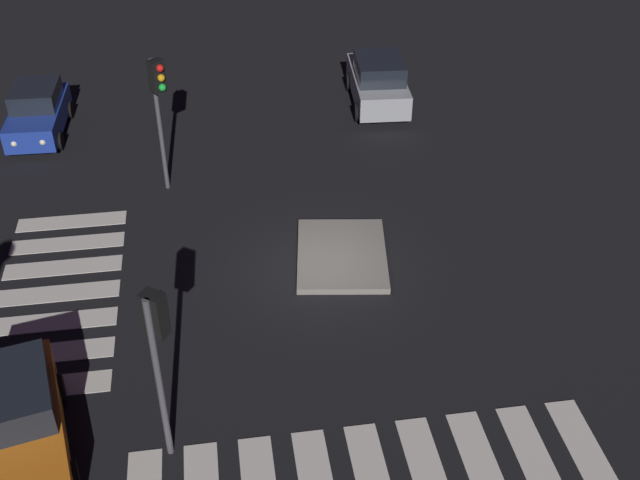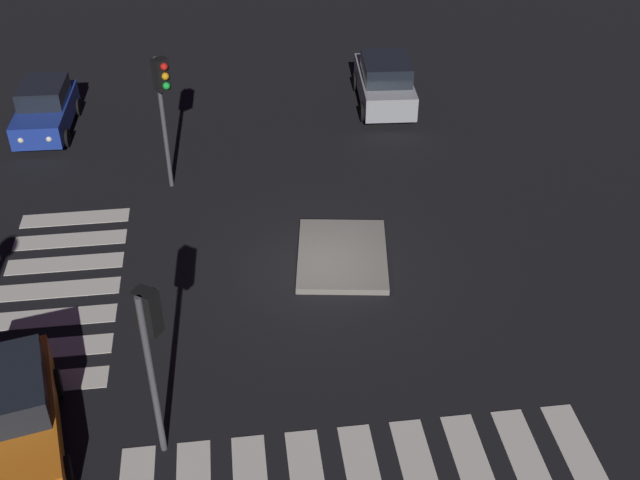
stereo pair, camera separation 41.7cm
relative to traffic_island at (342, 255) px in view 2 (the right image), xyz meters
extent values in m
plane|color=black|center=(0.46, -0.69, -0.09)|extent=(80.00, 80.00, 0.00)
cube|color=gray|center=(0.00, 0.00, 0.00)|extent=(3.64, 2.94, 0.18)
cube|color=#1E389E|center=(-8.95, -9.38, 0.59)|extent=(4.00, 1.83, 0.81)
cube|color=black|center=(-9.19, -9.38, 1.32)|extent=(2.07, 1.61, 0.65)
cylinder|color=black|center=(-7.70, -8.60, 0.23)|extent=(0.64, 0.25, 0.64)
cylinder|color=black|center=(-7.75, -10.26, 0.23)|extent=(0.64, 0.25, 0.64)
cylinder|color=black|center=(-10.14, -8.51, 0.23)|extent=(0.64, 0.25, 0.64)
cylinder|color=black|center=(-10.20, -10.17, 0.23)|extent=(0.64, 0.25, 0.64)
sphere|color=#F2EABF|center=(-7.00, -8.98, 0.59)|extent=(0.21, 0.21, 0.21)
sphere|color=#F2EABF|center=(-7.03, -9.91, 0.59)|extent=(0.21, 0.21, 0.21)
cube|color=orange|center=(5.80, -7.80, 0.64)|extent=(4.49, 2.67, 0.86)
cube|color=black|center=(5.55, -7.85, 1.41)|extent=(2.46, 2.07, 0.70)
cylinder|color=black|center=(6.88, -6.65, 0.25)|extent=(0.71, 0.39, 0.68)
cylinder|color=black|center=(4.34, -7.22, 0.25)|extent=(0.71, 0.39, 0.68)
cube|color=#9EA0A5|center=(-9.59, 3.06, 0.66)|extent=(4.48, 2.16, 0.89)
cube|color=black|center=(-9.32, 3.04, 1.47)|extent=(2.34, 1.85, 0.72)
cylinder|color=black|center=(-11.00, 2.23, 0.26)|extent=(0.72, 0.30, 0.70)
cylinder|color=black|center=(-10.88, 4.06, 0.26)|extent=(0.72, 0.30, 0.70)
cylinder|color=black|center=(-8.30, 2.05, 0.26)|extent=(0.72, 0.30, 0.70)
cylinder|color=black|center=(-8.18, 3.88, 0.26)|extent=(0.72, 0.30, 0.70)
sphere|color=#F2EABF|center=(-11.76, 2.68, 0.66)|extent=(0.23, 0.23, 0.23)
sphere|color=#F2EABF|center=(-11.69, 3.71, 0.66)|extent=(0.23, 0.23, 0.23)
cylinder|color=#47474C|center=(-4.57, -4.89, 2.09)|extent=(0.14, 0.14, 4.36)
cube|color=black|center=(-4.43, -4.77, 3.79)|extent=(0.53, 0.54, 0.96)
sphere|color=red|center=(-4.28, -4.64, 4.09)|extent=(0.22, 0.22, 0.22)
sphere|color=orange|center=(-4.28, -4.64, 3.79)|extent=(0.22, 0.22, 0.22)
sphere|color=green|center=(-4.28, -4.64, 3.49)|extent=(0.22, 0.22, 0.22)
cylinder|color=#47474C|center=(6.22, -4.76, 1.99)|extent=(0.14, 0.14, 4.16)
cube|color=black|center=(6.07, -4.66, 3.59)|extent=(0.52, 0.54, 0.96)
sphere|color=red|center=(5.91, -4.54, 3.89)|extent=(0.22, 0.22, 0.22)
sphere|color=orange|center=(5.91, -4.54, 3.59)|extent=(0.22, 0.22, 0.22)
sphere|color=green|center=(5.91, -4.54, 3.29)|extent=(0.22, 0.22, 0.22)
cube|color=silver|center=(-2.99, -7.74, -0.08)|extent=(0.70, 3.20, 0.02)
cube|color=silver|center=(-1.84, -7.74, -0.08)|extent=(0.70, 3.20, 0.02)
cube|color=silver|center=(-0.69, -7.74, -0.08)|extent=(0.70, 3.20, 0.02)
cube|color=silver|center=(0.46, -7.74, -0.08)|extent=(0.70, 3.20, 0.02)
cube|color=silver|center=(1.61, -7.74, -0.08)|extent=(0.70, 3.20, 0.02)
cube|color=silver|center=(2.76, -7.74, -0.08)|extent=(0.70, 3.20, 0.02)
cube|color=silver|center=(3.91, -7.74, -0.08)|extent=(0.70, 3.20, 0.02)
cube|color=silver|center=(7.73, 1.61, -0.08)|extent=(3.20, 0.70, 0.02)
cube|color=silver|center=(7.73, 2.76, -0.08)|extent=(3.20, 0.70, 0.02)
cube|color=silver|center=(7.73, 3.91, -0.08)|extent=(3.20, 0.70, 0.02)
camera|label=1|loc=(17.44, -3.28, 13.14)|focal=43.95mm
camera|label=2|loc=(17.49, -2.87, 13.14)|focal=43.95mm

